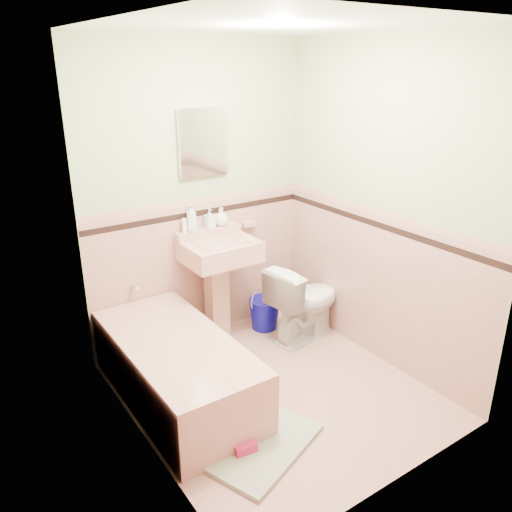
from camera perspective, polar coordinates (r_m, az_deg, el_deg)
floor at (r=3.95m, az=2.11°, el=-14.78°), size 2.20×2.20×0.00m
ceiling at (r=3.21m, az=2.76°, el=24.39°), size 2.20×2.20×0.00m
wall_back at (r=4.27m, az=-6.48°, el=6.51°), size 2.50×0.00×2.50m
wall_front at (r=2.64m, az=16.79°, el=-3.58°), size 2.50×0.00×2.50m
wall_left at (r=2.93m, az=-13.55°, el=-0.81°), size 0.00×2.50×2.50m
wall_right at (r=4.03m, az=13.94°, el=5.14°), size 0.00×2.50×2.50m
wainscot_back at (r=4.47m, az=-6.07°, el=-1.62°), size 2.00×0.00×2.00m
wainscot_front at (r=2.97m, az=15.26°, el=-15.02°), size 2.00×0.00×2.00m
wainscot_left at (r=3.22m, az=-12.36°, el=-11.57°), size 0.00×2.20×2.20m
wainscot_right at (r=4.24m, az=13.07°, el=-3.36°), size 0.00×2.20×2.20m
accent_back at (r=4.29m, az=-6.29°, el=4.78°), size 2.00×0.00×2.00m
accent_front at (r=2.70m, az=16.21°, el=-5.97°), size 2.00×0.00×2.00m
accent_left at (r=2.98m, az=-13.02°, el=-3.07°), size 0.00×2.20×2.20m
accent_right at (r=4.05m, az=13.61°, el=3.34°), size 0.00×2.20×2.20m
cap_back at (r=4.27m, az=-6.35°, el=6.07°), size 2.00×0.00×2.00m
cap_front at (r=2.66m, az=16.42°, el=-4.04°), size 2.00×0.00×2.00m
cap_left at (r=2.94m, az=-13.17°, el=-1.29°), size 0.00×2.20×2.20m
cap_right at (r=4.03m, az=13.73°, el=4.69°), size 0.00×2.20×2.20m
bathtub at (r=3.79m, az=-8.78°, el=-12.59°), size 0.70×1.50×0.45m
tub_faucet at (r=4.19m, az=-13.42°, el=-3.23°), size 0.04×0.12×0.04m
sink at (r=4.36m, az=-3.98°, el=-4.08°), size 0.59×0.48×0.93m
sink_faucet at (r=4.30m, az=-5.10°, el=2.46°), size 0.02×0.02×0.10m
medicine_cabinet at (r=4.18m, az=-5.91°, el=12.51°), size 0.43×0.04×0.54m
soap_dish at (r=4.55m, az=-0.86°, el=3.61°), size 0.12×0.07×0.04m
soap_bottle_left at (r=4.22m, az=-7.21°, el=4.24°), size 0.09×0.09×0.23m
soap_bottle_mid at (r=4.30m, az=-5.20°, el=4.20°), size 0.08×0.08×0.16m
soap_bottle_right at (r=4.35m, az=-3.93°, el=4.40°), size 0.16×0.16×0.16m
tube at (r=4.20m, az=-8.00°, el=3.37°), size 0.05×0.05×0.12m
toilet at (r=4.48m, az=5.46°, el=-5.02°), size 0.73×0.48×0.70m
bucket at (r=4.71m, az=0.96°, el=-6.43°), size 0.29×0.29×0.28m
bath_mat at (r=3.48m, az=0.44°, el=-20.29°), size 0.89×0.74×0.03m
shoe at (r=3.39m, az=-1.17°, el=-20.63°), size 0.15×0.08×0.06m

